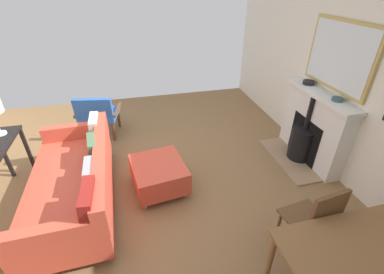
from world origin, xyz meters
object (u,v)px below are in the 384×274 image
Objects in this scene: mantel_bowl_far at (338,99)px; ottoman at (159,174)px; dining_chair_near_fireplace at (315,220)px; sofa at (77,182)px; mantel_bowl_near at (309,82)px; armchair_accent at (98,113)px; dining_table at (365,268)px; fireplace at (311,131)px.

mantel_bowl_far is 2.48m from ottoman.
ottoman is at bearing -46.86° from dining_chair_near_fireplace.
sofa is 2.13× the size of dining_chair_near_fireplace.
mantel_bowl_far is at bearing 90.00° from mantel_bowl_near.
armchair_accent is 0.70× the size of dining_table.
fireplace reaches higher than sofa.
sofa is 0.98m from ottoman.
armchair_accent is (3.10, -1.41, -0.02)m from fireplace.
armchair_accent is at bearing -95.76° from sofa.
mantel_bowl_far is at bearing 177.11° from ottoman.
mantel_bowl_near is 0.20× the size of ottoman.
armchair_accent is (-0.16, -1.61, 0.11)m from sofa.
fireplace is at bearing -176.59° from sofa.
mantel_bowl_near is 2.53m from ottoman.
mantel_bowl_near is 1.15× the size of mantel_bowl_far.
ottoman is at bearing -2.89° from mantel_bowl_far.
fireplace is at bearing -123.83° from dining_chair_near_fireplace.
fireplace is 0.68m from mantel_bowl_far.
mantel_bowl_far reaches higher than armchair_accent.
ottoman is 1.89m from dining_chair_near_fireplace.
mantel_bowl_near is 0.08× the size of sofa.
fireplace is at bearing 155.50° from armchair_accent.
ottoman is (2.32, 0.50, -0.87)m from mantel_bowl_near.
dining_chair_near_fireplace reaches higher than armchair_accent.
sofa is at bearing 9.26° from mantel_bowl_near.
mantel_bowl_near is at bearing -119.48° from dining_chair_near_fireplace.
dining_chair_near_fireplace is at bearing 60.52° from mantel_bowl_near.
ottoman is 1.00× the size of armchair_accent.
ottoman is (2.32, -0.12, -0.86)m from mantel_bowl_far.
armchair_accent is 3.60m from dining_chair_near_fireplace.
armchair_accent is at bearing -62.53° from ottoman.
ottoman is at bearing -56.45° from dining_table.
mantel_bowl_near is at bearing -170.74° from sofa.
mantel_bowl_far is 0.15× the size of dining_chair_near_fireplace.
dining_table is at bearing 88.81° from dining_chair_near_fireplace.
dining_table is 0.56m from dining_chair_near_fireplace.
mantel_bowl_far is 3.62m from armchair_accent.
mantel_bowl_near is (-0.04, -0.34, 0.63)m from fireplace.
dining_table is at bearing 140.25° from sofa.
dining_chair_near_fireplace is (-2.09, 2.93, 0.09)m from armchair_accent.
mantel_bowl_near reaches higher than sofa.
dining_table is (-1.26, 1.90, 0.42)m from ottoman.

